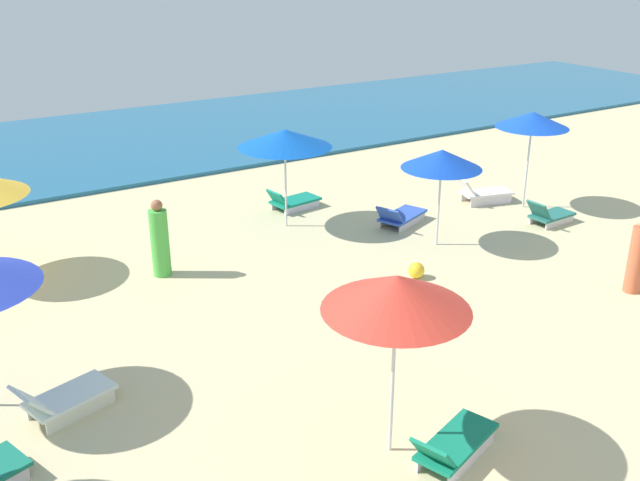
# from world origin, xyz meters

# --- Properties ---
(ocean) EXTENTS (60.00, 10.45, 0.12)m
(ocean) POSITION_xyz_m (0.00, 24.77, 0.06)
(ocean) COLOR #1E5E87
(ocean) RESTS_ON ground_plane
(umbrella_0) EXTENTS (1.94, 1.94, 2.66)m
(umbrella_0) POSITION_xyz_m (-0.04, 6.24, 2.42)
(umbrella_0) COLOR silver
(umbrella_0) RESTS_ON ground_plane
(lounge_chair_0_0) EXTENTS (1.60, 1.02, 0.66)m
(lounge_chair_0_0) POSITION_xyz_m (0.54, 5.61, 0.25)
(lounge_chair_0_0) COLOR silver
(lounge_chair_0_0) RESTS_ON ground_plane
(umbrella_1) EXTENTS (1.83, 1.83, 2.28)m
(umbrella_1) POSITION_xyz_m (5.36, 11.64, 2.06)
(umbrella_1) COLOR silver
(umbrella_1) RESTS_ON ground_plane
(lounge_chair_1_0) EXTENTS (1.64, 1.16, 0.62)m
(lounge_chair_1_0) POSITION_xyz_m (5.43, 13.12, 0.22)
(lounge_chair_1_0) COLOR silver
(lounge_chair_1_0) RESTS_ON ground_plane
(lounge_chair_2_0) EXTENTS (1.52, 1.01, 0.69)m
(lounge_chair_2_0) POSITION_xyz_m (-3.65, 9.43, 0.27)
(lounge_chair_2_0) COLOR silver
(lounge_chair_2_0) RESTS_ON ground_plane
(umbrella_5) EXTENTS (2.27, 2.27, 2.45)m
(umbrella_5) POSITION_xyz_m (2.97, 14.55, 2.23)
(umbrella_5) COLOR silver
(umbrella_5) RESTS_ON ground_plane
(lounge_chair_5_0) EXTENTS (1.45, 0.84, 0.62)m
(lounge_chair_5_0) POSITION_xyz_m (3.71, 15.54, 0.23)
(lounge_chair_5_0) COLOR silver
(lounge_chair_5_0) RESTS_ON ground_plane
(umbrella_6) EXTENTS (1.87, 1.87, 2.56)m
(umbrella_6) POSITION_xyz_m (9.06, 12.46, 2.36)
(umbrella_6) COLOR silver
(umbrella_6) RESTS_ON ground_plane
(lounge_chair_6_0) EXTENTS (1.31, 0.64, 0.69)m
(lounge_chair_6_0) POSITION_xyz_m (8.63, 11.20, 0.24)
(lounge_chair_6_0) COLOR silver
(lounge_chair_6_0) RESTS_ON ground_plane
(lounge_chair_6_1) EXTENTS (1.60, 0.98, 0.75)m
(lounge_chair_6_1) POSITION_xyz_m (8.36, 13.28, 0.28)
(lounge_chair_6_1) COLOR silver
(lounge_chair_6_1) RESTS_ON ground_plane
(beachgoer_1) EXTENTS (0.45, 0.45, 1.58)m
(beachgoer_1) POSITION_xyz_m (7.10, 7.66, 0.74)
(beachgoer_1) COLOR #D4603E
(beachgoer_1) RESTS_ON ground_plane
(beachgoer_2) EXTENTS (0.54, 0.54, 1.68)m
(beachgoer_2) POSITION_xyz_m (-0.68, 13.40, 0.77)
(beachgoer_2) COLOR green
(beachgoer_2) RESTS_ON ground_plane
(beach_ball_0) EXTENTS (0.34, 0.34, 0.34)m
(beach_ball_0) POSITION_xyz_m (3.80, 10.44, 0.17)
(beach_ball_0) COLOR yellow
(beach_ball_0) RESTS_ON ground_plane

